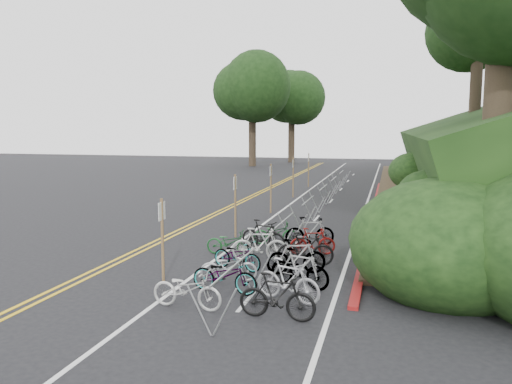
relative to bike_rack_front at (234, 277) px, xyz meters
The scene contains 10 objects.
ground 4.13m from the bike_rack_front, 137.90° to the left, with size 120.00×120.00×0.00m, color black.
road_markings 13.05m from the bike_rack_front, 100.48° to the left, with size 7.47×80.00×0.01m.
red_curb 14.98m from the bike_rack_front, 79.61° to the left, with size 0.25×28.00×0.10m, color maroon.
embankment 23.98m from the bike_rack_front, 65.40° to the left, with size 14.30×48.14×9.11m.
bike_rack_front is the anchor object (origin of this frame).
bike_racks_rest 15.71m from the bike_rack_front, 90.01° to the left, with size 1.14×23.00×1.17m.
signpost_near 3.13m from the bike_rack_front, 147.79° to the left, with size 0.08×0.40×2.35m.
signposts_rest 16.89m from the bike_rack_front, 98.18° to the left, with size 0.08×18.40×2.50m.
bike_front 5.30m from the bike_rack_front, 109.39° to the left, with size 1.63×0.57×0.86m, color #144C1E.
bike_valet 3.25m from the bike_rack_front, 88.70° to the left, with size 3.17×9.08×1.10m.
Camera 1 is at (6.45, -13.49, 4.25)m, focal length 35.00 mm.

